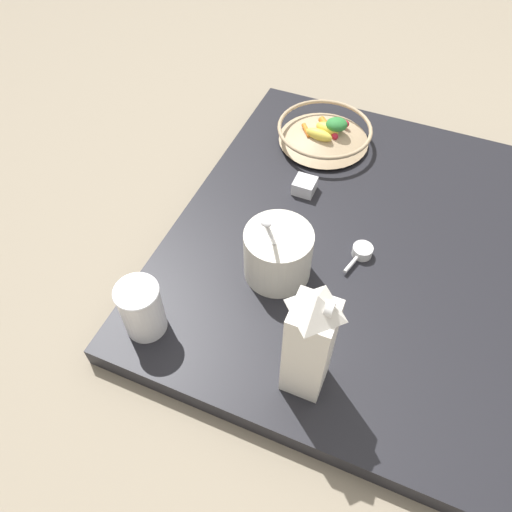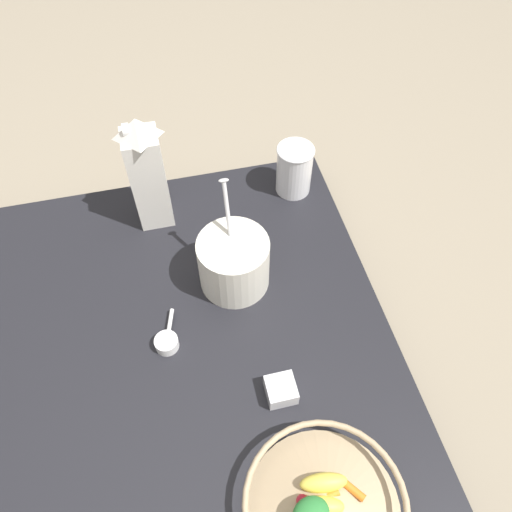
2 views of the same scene
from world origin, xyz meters
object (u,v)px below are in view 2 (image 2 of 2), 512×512
(fruit_bowl, at_px, (324,506))
(spice_jar, at_px, (281,390))
(yogurt_tub, at_px, (234,261))
(drinking_cup, at_px, (294,169))
(milk_carton, at_px, (147,173))

(fruit_bowl, height_order, spice_jar, fruit_bowl)
(yogurt_tub, bearing_deg, drinking_cup, 140.11)
(drinking_cup, distance_m, spice_jar, 0.50)
(fruit_bowl, bearing_deg, spice_jar, -175.78)
(milk_carton, bearing_deg, yogurt_tub, 32.75)
(fruit_bowl, xyz_separation_m, drinking_cup, (-0.67, 0.14, 0.03))
(fruit_bowl, distance_m, milk_carton, 0.69)
(yogurt_tub, distance_m, drinking_cup, 0.29)
(milk_carton, relative_size, drinking_cup, 2.22)
(fruit_bowl, relative_size, yogurt_tub, 1.10)
(fruit_bowl, relative_size, spice_jar, 4.82)
(yogurt_tub, bearing_deg, spice_jar, 6.42)
(fruit_bowl, relative_size, drinking_cup, 2.03)
(milk_carton, height_order, yogurt_tub, milk_carton)
(milk_carton, bearing_deg, spice_jar, 19.38)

